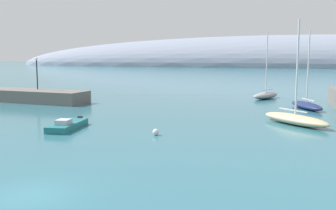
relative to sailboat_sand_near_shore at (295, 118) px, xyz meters
The scene contains 9 objects.
water 25.85m from the sailboat_sand_near_shore, 120.18° to the right, with size 600.00×600.00×0.00m, color #2D6675.
breakwater_rocks 37.69m from the sailboat_sand_near_shore, 165.33° to the left, with size 21.69×4.29×1.64m, color #66605B.
distant_ridge 185.62m from the sailboat_sand_near_shore, 85.42° to the left, with size 337.06×68.01×33.70m, color gray.
sailboat_sand_near_shore is the anchor object (origin of this frame).
sailboat_grey_mid_mooring 21.33m from the sailboat_sand_near_shore, 97.65° to the left, with size 4.59×6.34×9.61m.
sailboat_navy_outer_mooring 11.40m from the sailboat_sand_near_shore, 80.05° to the left, with size 4.26×7.26×9.21m.
motorboat_teal_foreground 20.65m from the sailboat_sand_near_shore, 159.46° to the right, with size 2.24×5.72×0.95m.
mooring_buoy_white 13.67m from the sailboat_sand_near_shore, 144.47° to the right, with size 0.51×0.51×0.51m, color silver.
harbor_lamp_post 35.09m from the sailboat_sand_near_shore, 163.13° to the left, with size 0.36×0.36×4.39m.
Camera 1 is at (10.50, -15.09, 6.43)m, focal length 41.77 mm.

